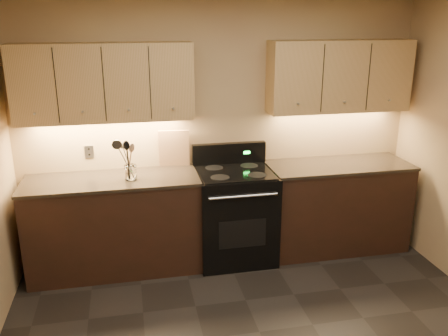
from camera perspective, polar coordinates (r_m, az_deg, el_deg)
The scene contains 13 objects.
wall_back at distance 4.80m, azimuth -0.43°, elevation 4.92°, with size 4.00×0.04×2.60m, color tan.
counter_left at distance 4.70m, azimuth -13.02°, elevation -6.61°, with size 1.62×0.62×0.93m.
counter_right at distance 5.14m, azimuth 13.31°, elevation -4.44°, with size 1.46×0.62×0.93m.
stove at distance 4.78m, azimuth 1.29°, elevation -5.53°, with size 0.76×0.68×1.14m.
upper_cab_left at distance 4.48m, azimuth -14.20°, elevation 9.94°, with size 1.60×0.30×0.70m, color tan.
upper_cab_right at distance 4.94m, azimuth 13.70°, elevation 10.68°, with size 1.44×0.30×0.70m, color tan.
outlet_plate at distance 4.77m, azimuth -15.92°, elevation 1.89°, with size 0.09×0.01×0.12m, color #B2B5BA.
utensil_crock at distance 4.46m, azimuth -11.16°, elevation -0.56°, with size 0.14×0.14×0.14m.
cutting_board at distance 4.74m, azimuth -6.03°, elevation 2.38°, with size 0.30×0.02×0.38m, color tan.
wooden_spoon at distance 4.43m, azimuth -11.68°, elevation 0.79°, with size 0.06×0.06×0.32m, color tan, non-canonical shape.
black_spoon at distance 4.44m, azimuth -11.37°, elevation 1.06°, with size 0.06×0.06×0.35m, color black, non-canonical shape.
steel_spatula at distance 4.43m, azimuth -10.99°, elevation 1.08°, with size 0.08×0.08×0.35m, color silver, non-canonical shape.
steel_skimmer at distance 4.42m, azimuth -10.94°, elevation 1.21°, with size 0.09×0.09×0.38m, color silver, non-canonical shape.
Camera 1 is at (-0.91, -2.59, 2.39)m, focal length 38.00 mm.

